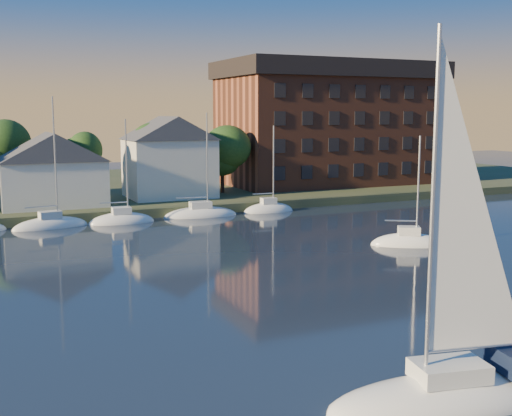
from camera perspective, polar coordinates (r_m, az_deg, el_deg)
shoreline_land at (r=93.31m, az=-15.21°, el=1.27°), size 160.00×50.00×2.00m
wooden_dock at (r=70.90m, az=-12.21°, el=-0.83°), size 120.00×3.00×1.00m
clubhouse_centre at (r=74.23m, az=-17.69°, el=3.37°), size 11.55×8.40×8.08m
clubhouse_east at (r=78.95m, az=-7.73°, el=4.60°), size 10.50×8.40×9.80m
condo_block at (r=94.80m, az=6.51°, el=7.56°), size 31.00×17.00×17.40m
tree_line at (r=81.28m, az=-12.64°, el=5.42°), size 93.40×5.40×8.90m
moored_fleet at (r=66.47m, az=-21.81°, el=-1.78°), size 63.50×2.40×12.05m
hero_sailboat at (r=27.12m, az=17.02°, el=-14.94°), size 10.50×5.10×15.48m
drifting_sailboat_right at (r=56.26m, az=13.40°, el=-3.18°), size 6.65×5.05×10.43m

